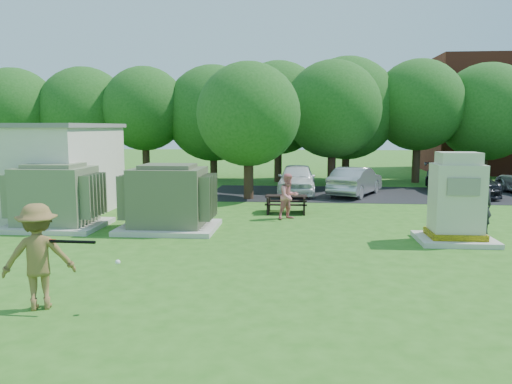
# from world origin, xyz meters

# --- Properties ---
(ground) EXTENTS (120.00, 120.00, 0.00)m
(ground) POSITION_xyz_m (0.00, 0.00, 0.00)
(ground) COLOR #2D6619
(ground) RESTS_ON ground
(parking_strip) EXTENTS (20.00, 6.00, 0.01)m
(parking_strip) POSITION_xyz_m (7.00, 13.50, 0.01)
(parking_strip) COLOR #232326
(parking_strip) RESTS_ON ground
(transformer_left) EXTENTS (3.00, 2.40, 2.07)m
(transformer_left) POSITION_xyz_m (-6.50, 4.50, 0.97)
(transformer_left) COLOR beige
(transformer_left) RESTS_ON ground
(transformer_right) EXTENTS (3.00, 2.40, 2.07)m
(transformer_right) POSITION_xyz_m (-2.80, 4.50, 0.97)
(transformer_right) COLOR beige
(transformer_right) RESTS_ON ground
(generator_cabinet) EXTENTS (2.08, 1.70, 2.53)m
(generator_cabinet) POSITION_xyz_m (5.67, 3.55, 1.11)
(generator_cabinet) COLOR beige
(generator_cabinet) RESTS_ON ground
(picnic_table) EXTENTS (1.55, 1.16, 0.66)m
(picnic_table) POSITION_xyz_m (0.80, 7.95, 0.41)
(picnic_table) COLOR black
(picnic_table) RESTS_ON ground
(batter) EXTENTS (1.40, 1.12, 1.90)m
(batter) POSITION_xyz_m (-3.31, -2.43, 0.95)
(batter) COLOR brown
(batter) RESTS_ON ground
(person_by_generator) EXTENTS (0.67, 0.46, 1.76)m
(person_by_generator) POSITION_xyz_m (6.75, 4.68, 0.88)
(person_by_generator) COLOR black
(person_by_generator) RESTS_ON ground
(person_at_picnic) EXTENTS (0.99, 0.96, 1.61)m
(person_at_picnic) POSITION_xyz_m (0.92, 6.67, 0.80)
(person_at_picnic) COLOR #E5797D
(person_at_picnic) RESTS_ON ground
(car_white) EXTENTS (1.82, 4.34, 1.47)m
(car_white) POSITION_xyz_m (1.15, 13.24, 0.73)
(car_white) COLOR white
(car_white) RESTS_ON ground
(car_silver_a) EXTENTS (2.99, 4.34, 1.35)m
(car_silver_a) POSITION_xyz_m (3.92, 13.04, 0.68)
(car_silver_a) COLOR #A8A8AC
(car_silver_a) RESTS_ON ground
(car_dark) EXTENTS (2.62, 5.19, 1.45)m
(car_dark) POSITION_xyz_m (8.93, 13.71, 0.72)
(car_dark) COLOR black
(car_dark) RESTS_ON ground
(batting_equipment) EXTENTS (1.37, 0.09, 0.43)m
(batting_equipment) POSITION_xyz_m (-2.60, -2.49, 1.19)
(batting_equipment) COLOR black
(batting_equipment) RESTS_ON ground
(tree_row) EXTENTS (41.30, 13.30, 7.30)m
(tree_row) POSITION_xyz_m (1.75, 18.50, 4.15)
(tree_row) COLOR #47301E
(tree_row) RESTS_ON ground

